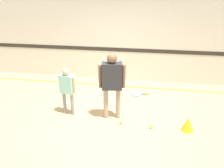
{
  "coord_description": "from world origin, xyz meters",
  "views": [
    {
      "loc": [
        0.86,
        -4.42,
        2.77
      ],
      "look_at": [
        0.13,
        -0.05,
        0.86
      ],
      "focal_mm": 35.0,
      "sensor_mm": 36.0,
      "label": 1
    }
  ],
  "objects": [
    {
      "name": "racket_spare_on_floor",
      "position": [
        0.65,
        1.31,
        0.01
      ],
      "size": [
        0.56,
        0.36,
        0.03
      ],
      "rotation": [
        0.0,
        0.0,
        0.15
      ],
      "color": "blue",
      "rests_on": "ground_plane"
    },
    {
      "name": "person_instructor",
      "position": [
        0.13,
        -0.05,
        0.97
      ],
      "size": [
        0.59,
        0.31,
        1.56
      ],
      "rotation": [
        0.0,
        0.0,
        0.16
      ],
      "color": "tan",
      "rests_on": "ground_plane"
    },
    {
      "name": "tennis_ball_by_spare_racket",
      "position": [
        0.88,
        1.32,
        0.03
      ],
      "size": [
        0.07,
        0.07,
        0.07
      ],
      "primitive_type": "sphere",
      "color": "#CCE038",
      "rests_on": "ground_plane"
    },
    {
      "name": "ground_plane",
      "position": [
        0.0,
        0.0,
        0.0
      ],
      "size": [
        16.0,
        16.0,
        0.0
      ],
      "primitive_type": "plane",
      "color": "tan"
    },
    {
      "name": "wall_back",
      "position": [
        0.0,
        2.39,
        1.6
      ],
      "size": [
        16.0,
        0.07,
        3.2
      ],
      "color": "silver",
      "rests_on": "ground_plane"
    },
    {
      "name": "floor_stripe",
      "position": [
        0.0,
        1.81,
        0.0
      ],
      "size": [
        14.4,
        0.1,
        0.01
      ],
      "color": "yellow",
      "rests_on": "ground_plane"
    },
    {
      "name": "training_cone",
      "position": [
        1.81,
        -0.29,
        0.15
      ],
      "size": [
        0.27,
        0.27,
        0.31
      ],
      "color": "yellow",
      "rests_on": "ground_plane"
    },
    {
      "name": "tennis_ball_near_instructor",
      "position": [
        0.38,
        -0.29,
        0.03
      ],
      "size": [
        0.07,
        0.07,
        0.07
      ],
      "primitive_type": "sphere",
      "color": "#CCE038",
      "rests_on": "ground_plane"
    },
    {
      "name": "person_student_left",
      "position": [
        -0.92,
        -0.04,
        0.72
      ],
      "size": [
        0.44,
        0.24,
        1.17
      ],
      "rotation": [
        0.0,
        0.0,
        -0.2
      ],
      "color": "gray",
      "rests_on": "ground_plane"
    },
    {
      "name": "tennis_ball_stray_left",
      "position": [
        1.04,
        -0.35,
        0.03
      ],
      "size": [
        0.07,
        0.07,
        0.07
      ],
      "primitive_type": "sphere",
      "color": "#CCE038",
      "rests_on": "ground_plane"
    }
  ]
}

